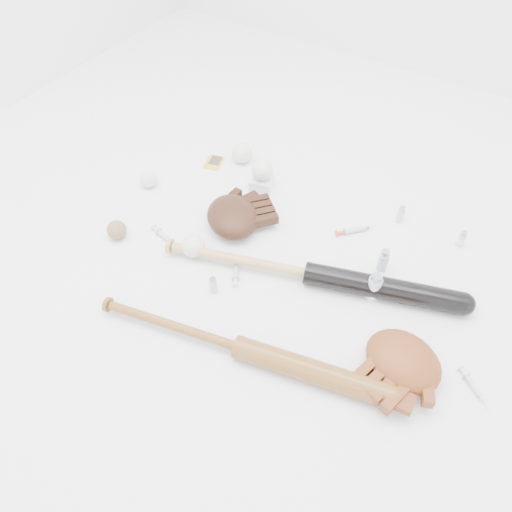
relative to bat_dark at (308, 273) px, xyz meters
The scene contains 20 objects.
bat_dark is the anchor object (origin of this frame).
bat_wood 0.34m from the bat_dark, 96.87° to the right, with size 0.91×0.07×0.07m, color brown, non-canonical shape.
glove_dark 0.35m from the bat_dark, 166.66° to the left, with size 0.25×0.25×0.09m, color black, non-canonical shape.
glove_tan 0.40m from the bat_dark, 21.36° to the right, with size 0.26×0.26×0.09m, color brown, non-canonical shape.
trading_card 0.70m from the bat_dark, 150.87° to the left, with size 0.06×0.09×0.00m, color gold.
pedestal 0.48m from the bat_dark, 139.32° to the left, with size 0.08×0.08×0.04m, color white.
baseball_on_pedestal 0.48m from the bat_dark, 139.32° to the left, with size 0.08×0.08×0.08m, color silver.
baseball_left 0.74m from the bat_dark, behind, with size 0.07×0.07×0.07m, color silver.
baseball_upper 0.66m from the bat_dark, 141.64° to the left, with size 0.08×0.08×0.08m, color silver.
baseball_mid 0.39m from the bat_dark, 165.17° to the right, with size 0.08×0.08×0.08m, color silver.
baseball_aged 0.67m from the bat_dark, 164.97° to the right, with size 0.07×0.07×0.07m, color olive.
syringe_0 0.52m from the bat_dark, 169.19° to the right, with size 0.16×0.03×0.02m, color #ADBCC6, non-canonical shape.
syringe_1 0.24m from the bat_dark, 156.15° to the right, with size 0.15×0.03×0.02m, color #ADBCC6, non-canonical shape.
syringe_2 0.29m from the bat_dark, 82.41° to the left, with size 0.17×0.03×0.02m, color #ADBCC6, non-canonical shape.
syringe_3 0.57m from the bat_dark, ahead, with size 0.14×0.02×0.02m, color #ADBCC6, non-canonical shape.
vial_0 0.44m from the bat_dark, 70.28° to the left, with size 0.03×0.03×0.07m, color silver.
vial_1 0.55m from the bat_dark, 48.49° to the left, with size 0.02×0.02×0.06m, color silver.
vial_2 0.25m from the bat_dark, 43.66° to the left, with size 0.03×0.03×0.09m, color silver.
vial_3 0.21m from the bat_dark, 14.03° to the left, with size 0.04×0.04×0.10m, color silver.
vial_4 0.30m from the bat_dark, 140.15° to the right, with size 0.02×0.02×0.06m, color silver.
Camera 1 is at (0.53, -0.91, 1.26)m, focal length 35.00 mm.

